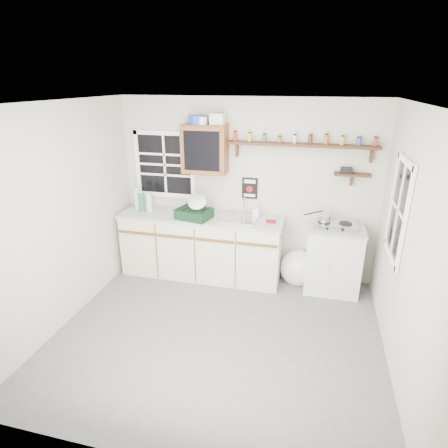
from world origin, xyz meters
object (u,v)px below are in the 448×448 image
object	(u,v)px
spice_shelf	(303,144)
dish_rack	(195,211)
right_cabinet	(333,259)
upper_cabinet	(205,149)
main_cabinet	(201,246)
hotplate	(335,225)

from	to	relation	value
spice_shelf	dish_rack	world-z (taller)	spice_shelf
right_cabinet	upper_cabinet	distance (m)	2.26
main_cabinet	dish_rack	xyz separation A→B (m)	(-0.04, -0.12, 0.57)
dish_rack	main_cabinet	bearing A→B (deg)	85.72
main_cabinet	right_cabinet	world-z (taller)	main_cabinet
upper_cabinet	spice_shelf	world-z (taller)	upper_cabinet
main_cabinet	spice_shelf	xyz separation A→B (m)	(1.32, 0.21, 1.47)
main_cabinet	spice_shelf	world-z (taller)	spice_shelf
main_cabinet	spice_shelf	distance (m)	1.98
main_cabinet	hotplate	world-z (taller)	hotplate
right_cabinet	upper_cabinet	xyz separation A→B (m)	(-1.80, 0.12, 1.37)
hotplate	upper_cabinet	bearing A→B (deg)	170.91
main_cabinet	upper_cabinet	distance (m)	1.37
spice_shelf	upper_cabinet	bearing A→B (deg)	-176.91
upper_cabinet	spice_shelf	distance (m)	1.29
right_cabinet	upper_cabinet	world-z (taller)	upper_cabinet
main_cabinet	upper_cabinet	size ratio (longest dim) A/B	3.55
main_cabinet	right_cabinet	xyz separation A→B (m)	(1.83, 0.03, -0.01)
hotplate	spice_shelf	bearing A→B (deg)	152.36
dish_rack	hotplate	xyz separation A→B (m)	(1.85, 0.12, -0.08)
right_cabinet	upper_cabinet	size ratio (longest dim) A/B	1.40
spice_shelf	hotplate	size ratio (longest dim) A/B	3.47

